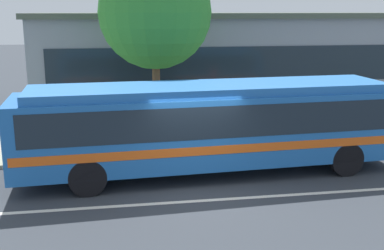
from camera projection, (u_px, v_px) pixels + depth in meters
name	position (u px, v px, depth m)	size (l,w,h in m)	color
ground_plane	(197.00, 189.00, 12.98)	(120.00, 120.00, 0.00)	#33383E
sidewalk_slab	(169.00, 129.00, 19.36)	(60.00, 8.00, 0.12)	#969D87
lane_stripe_center	(203.00, 201.00, 12.21)	(56.00, 0.16, 0.01)	silver
transit_bus	(212.00, 122.00, 13.99)	(11.36, 3.04, 2.67)	#1E5DA9
pedestrian_waiting_near_sign	(275.00, 119.00, 16.40)	(0.42, 0.42, 1.72)	#332730
bus_stop_sign	(333.00, 103.00, 16.40)	(0.08, 0.44, 2.35)	gray
street_tree_near_stop	(155.00, 13.00, 17.30)	(4.11, 4.11, 6.61)	brown
station_building	(224.00, 59.00, 24.21)	(18.64, 6.92, 4.63)	gray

